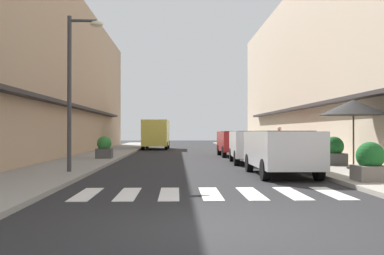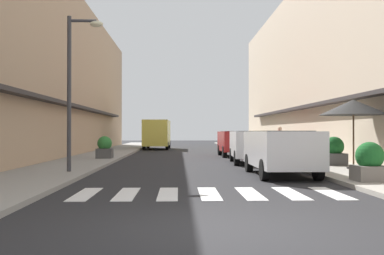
# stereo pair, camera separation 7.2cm
# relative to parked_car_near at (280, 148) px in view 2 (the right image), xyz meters

# --- Properties ---
(ground_plane) EXTENTS (95.85, 95.85, 0.00)m
(ground_plane) POSITION_rel_parked_car_near_xyz_m (-2.61, 9.61, -0.92)
(ground_plane) COLOR #232326
(sidewalk_left) EXTENTS (2.86, 60.99, 0.12)m
(sidewalk_left) POSITION_rel_parked_car_near_xyz_m (-7.69, 9.61, -0.86)
(sidewalk_left) COLOR gray
(sidewalk_left) RESTS_ON ground_plane
(sidewalk_right) EXTENTS (2.86, 60.99, 0.12)m
(sidewalk_right) POSITION_rel_parked_car_near_xyz_m (2.48, 9.61, -0.86)
(sidewalk_right) COLOR #9E998E
(sidewalk_right) RESTS_ON ground_plane
(building_row_left) EXTENTS (5.50, 41.21, 9.54)m
(building_row_left) POSITION_rel_parked_car_near_xyz_m (-11.62, 10.79, 3.85)
(building_row_left) COLOR tan
(building_row_left) RESTS_ON ground_plane
(building_row_right) EXTENTS (5.50, 41.21, 10.52)m
(building_row_right) POSITION_rel_parked_car_near_xyz_m (6.40, 10.79, 4.33)
(building_row_right) COLOR #C6B299
(building_row_right) RESTS_ON ground_plane
(crosswalk) EXTENTS (6.15, 2.20, 0.01)m
(crosswalk) POSITION_rel_parked_car_near_xyz_m (-2.61, -4.12, -0.92)
(crosswalk) COLOR silver
(crosswalk) RESTS_ON ground_plane
(parked_car_near) EXTENTS (1.82, 4.43, 1.47)m
(parked_car_near) POSITION_rel_parked_car_near_xyz_m (0.00, 0.00, 0.00)
(parked_car_near) COLOR silver
(parked_car_near) RESTS_ON ground_plane
(parked_car_mid) EXTENTS (1.97, 4.13, 1.47)m
(parked_car_mid) POSITION_rel_parked_car_near_xyz_m (0.00, 5.64, -0.00)
(parked_car_mid) COLOR silver
(parked_car_mid) RESTS_ON ground_plane
(parked_car_far) EXTENTS (1.84, 4.02, 1.47)m
(parked_car_far) POSITION_rel_parked_car_near_xyz_m (0.00, 11.42, -0.00)
(parked_car_far) COLOR maroon
(parked_car_far) RESTS_ON ground_plane
(delivery_van) EXTENTS (2.10, 5.44, 2.37)m
(delivery_van) POSITION_rel_parked_car_near_xyz_m (-5.06, 21.95, 0.48)
(delivery_van) COLOR #D8CC4C
(delivery_van) RESTS_ON ground_plane
(street_lamp) EXTENTS (1.19, 0.28, 5.17)m
(street_lamp) POSITION_rel_parked_car_near_xyz_m (-6.76, 0.52, 2.37)
(street_lamp) COLOR #38383D
(street_lamp) RESTS_ON sidewalk_left
(cafe_umbrella) EXTENTS (2.39, 2.39, 2.46)m
(cafe_umbrella) POSITION_rel_parked_car_near_xyz_m (2.92, 1.30, 1.37)
(cafe_umbrella) COLOR #262626
(cafe_umbrella) RESTS_ON sidewalk_right
(planter_corner) EXTENTS (0.82, 0.82, 1.05)m
(planter_corner) POSITION_rel_parked_car_near_xyz_m (1.81, -2.62, -0.31)
(planter_corner) COLOR slate
(planter_corner) RESTS_ON sidewalk_right
(planter_midblock) EXTENTS (0.83, 0.83, 1.13)m
(planter_midblock) POSITION_rel_parked_car_near_xyz_m (2.83, 3.05, -0.27)
(planter_midblock) COLOR #4C4C4C
(planter_midblock) RESTS_ON sidewalk_right
(planter_far) EXTENTS (0.78, 0.78, 1.09)m
(planter_far) POSITION_rel_parked_car_near_xyz_m (-7.00, 7.96, -0.29)
(planter_far) COLOR #4C4C4C
(planter_far) RESTS_ON sidewalk_left
(pedestrian_walking_near) EXTENTS (0.34, 0.34, 1.58)m
(pedestrian_walking_near) POSITION_rel_parked_car_near_xyz_m (1.95, 8.64, 0.02)
(pedestrian_walking_near) COLOR #282B33
(pedestrian_walking_near) RESTS_ON sidewalk_right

